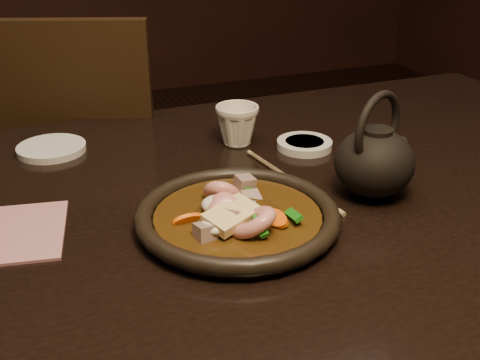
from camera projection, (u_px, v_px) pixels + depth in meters
name	position (u px, v px, depth m)	size (l,w,h in m)	color
table	(215.00, 255.00, 0.88)	(1.60, 0.90, 0.75)	black
chair	(75.00, 194.00, 1.42)	(0.57, 0.57, 0.94)	black
plate	(238.00, 217.00, 0.80)	(0.27, 0.27, 0.03)	black
stirfry	(235.00, 215.00, 0.79)	(0.16, 0.18, 0.06)	#362109
soy_dish	(304.00, 144.00, 1.05)	(0.10, 0.10, 0.01)	silver
saucer_right	(51.00, 148.00, 1.03)	(0.12, 0.12, 0.01)	silver
tea_cup	(237.00, 124.00, 1.05)	(0.08, 0.07, 0.08)	beige
chopsticks	(291.00, 180.00, 0.92)	(0.04, 0.25, 0.01)	#A0845B
napkin	(4.00, 234.00, 0.78)	(0.15, 0.15, 0.00)	#A5656C
teapot	(375.00, 159.00, 0.86)	(0.14, 0.12, 0.16)	black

